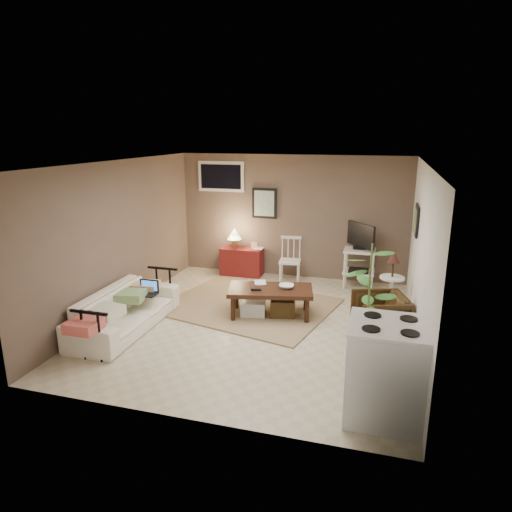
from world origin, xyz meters
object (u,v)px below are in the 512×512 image
(armchair, at_px, (380,314))
(potted_plant, at_px, (368,304))
(sofa, at_px, (125,304))
(stove, at_px, (386,371))
(coffee_table, at_px, (270,300))
(tv_stand, at_px, (360,254))
(side_table, at_px, (392,276))
(red_console, at_px, (241,259))
(spindle_chair, at_px, (290,261))

(armchair, height_order, potted_plant, potted_plant)
(sofa, bearing_deg, stove, -107.76)
(coffee_table, distance_m, tv_stand, 2.25)
(tv_stand, bearing_deg, coffee_table, -124.05)
(potted_plant, bearing_deg, armchair, 81.49)
(side_table, bearing_deg, red_console, 155.87)
(red_console, relative_size, spindle_chair, 1.11)
(side_table, bearing_deg, tv_stand, 115.75)
(tv_stand, bearing_deg, armchair, -78.75)
(side_table, xyz_separation_m, potted_plant, (-0.29, -1.93, 0.22))
(sofa, relative_size, spindle_chair, 2.30)
(sofa, distance_m, red_console, 3.09)
(tv_stand, xyz_separation_m, stove, (0.53, -4.05, -0.13))
(coffee_table, bearing_deg, sofa, -151.65)
(coffee_table, xyz_separation_m, sofa, (-1.92, -1.04, 0.12))
(sofa, distance_m, stove, 3.87)
(sofa, relative_size, tv_stand, 1.66)
(coffee_table, xyz_separation_m, side_table, (1.82, 0.64, 0.36))
(spindle_chair, height_order, side_table, side_table)
(side_table, height_order, stove, stove)
(red_console, relative_size, armchair, 1.37)
(tv_stand, height_order, armchair, tv_stand)
(coffee_table, distance_m, side_table, 1.96)
(tv_stand, distance_m, armchair, 2.23)
(coffee_table, xyz_separation_m, stove, (1.77, -2.22, 0.24))
(coffee_table, relative_size, side_table, 1.37)
(side_table, bearing_deg, spindle_chair, 148.58)
(stove, bearing_deg, spindle_chair, 114.51)
(sofa, distance_m, tv_stand, 4.28)
(tv_stand, distance_m, stove, 4.09)
(potted_plant, bearing_deg, stove, -75.43)
(sofa, bearing_deg, red_console, -15.49)
(coffee_table, relative_size, red_console, 1.46)
(spindle_chair, height_order, tv_stand, tv_stand)
(spindle_chair, distance_m, potted_plant, 3.49)
(red_console, distance_m, armchair, 3.58)
(red_console, bearing_deg, coffee_table, -60.60)
(side_table, bearing_deg, stove, -91.04)
(sofa, height_order, side_table, side_table)
(coffee_table, xyz_separation_m, red_console, (-1.09, 1.94, 0.06))
(potted_plant, bearing_deg, tv_stand, 95.23)
(spindle_chair, distance_m, tv_stand, 1.32)
(red_console, xyz_separation_m, armchair, (2.77, -2.27, 0.02))
(spindle_chair, bearing_deg, tv_stand, 2.36)
(coffee_table, bearing_deg, spindle_chair, 91.80)
(coffee_table, xyz_separation_m, armchair, (1.67, -0.33, 0.08))
(coffee_table, distance_m, spindle_chair, 1.79)
(spindle_chair, xyz_separation_m, stove, (1.82, -4.00, 0.10))
(spindle_chair, xyz_separation_m, tv_stand, (1.30, 0.05, 0.23))
(spindle_chair, relative_size, side_table, 0.85)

